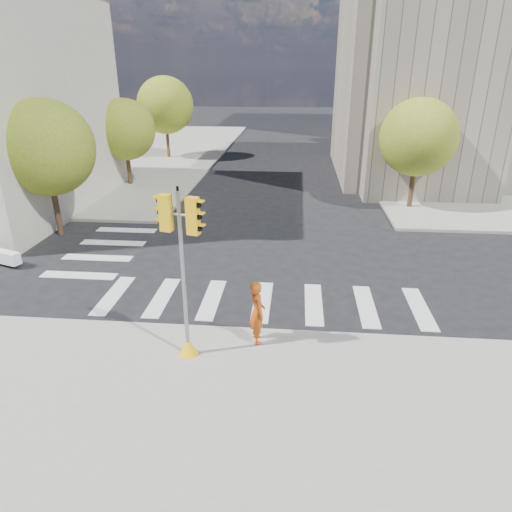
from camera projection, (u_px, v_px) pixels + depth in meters
The scene contains 12 objects.
ground at pixel (269, 277), 17.87m from camera, with size 160.00×160.00×0.00m, color black.
sidewalk_far_left at pixel (77, 152), 43.39m from camera, with size 28.00×40.00×0.15m, color gray.
tree_lw_near at pixel (46, 148), 20.80m from camera, with size 4.40×4.40×6.41m.
tree_lw_mid at pixel (125, 130), 30.15m from camera, with size 4.00×4.00×5.77m.
tree_lw_far at pixel (165, 105), 39.04m from camera, with size 4.80×4.80×6.95m.
tree_re_near at pixel (418, 137), 24.87m from camera, with size 4.20×4.20×6.16m.
tree_re_mid at pixel (383, 111), 35.78m from camera, with size 4.60×4.60×6.66m.
tree_re_far at pixel (363, 106), 46.99m from camera, with size 4.00×4.00×5.88m.
lamp_near at pixel (412, 120), 28.30m from camera, with size 0.35×0.18×8.11m.
lamp_far at pixel (378, 103), 41.16m from camera, with size 0.35×0.18×8.11m.
traffic_signal at pixel (184, 289), 12.08m from camera, with size 1.08×0.56×4.83m.
photographer at pixel (257, 312), 13.13m from camera, with size 0.70×0.46×1.92m, color #C04D12.
Camera 1 is at (0.96, -16.14, 7.67)m, focal length 32.00 mm.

